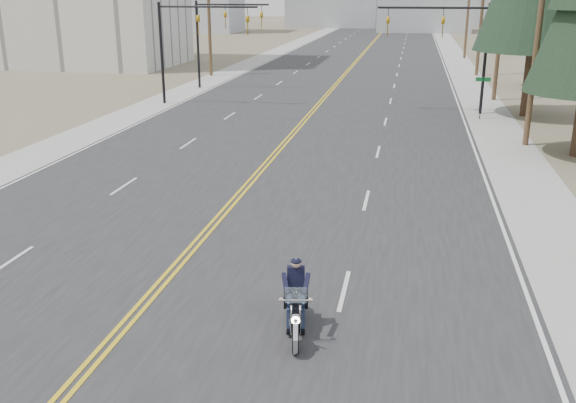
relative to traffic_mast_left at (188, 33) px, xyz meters
The scene contains 14 objects.
ground_plane 33.60m from the traffic_mast_left, 74.33° to the right, with size 400.00×400.00×0.00m, color #776D56.
road 39.36m from the traffic_mast_left, 76.71° to the left, with size 20.00×200.00×0.01m, color #303033.
sidewalk_left 38.40m from the traffic_mast_left, 93.80° to the left, with size 3.00×200.00×0.01m, color #A5A5A0.
sidewalk_right 43.45m from the traffic_mast_left, 61.68° to the left, with size 3.00×200.00×0.01m, color #A5A5A0.
traffic_mast_left is the anchor object (origin of this frame).
traffic_mast_right 17.95m from the traffic_mast_left, ahead, with size 7.10×0.26×7.00m.
traffic_mast_far 8.01m from the traffic_mast_left, 92.40° to the left, with size 6.10×0.26×7.00m.
street_sign 20.12m from the traffic_mast_left, ahead, with size 0.90×0.06×2.62m.
utility_pole_b 23.31m from the traffic_mast_left, 22.74° to the right, with size 2.20×0.30×11.50m.
utility_pole_c 22.31m from the traffic_mast_left, 15.61° to the left, with size 2.20×0.30×11.00m.
utility_pole_d 30.06m from the traffic_mast_left, 44.36° to the left, with size 2.20×0.30×11.50m.
utility_pole_e 43.66m from the traffic_mast_left, 60.53° to the left, with size 2.20×0.30×11.00m.
utility_pole_left 16.39m from the traffic_mast_left, 102.42° to the left, with size 2.20×0.30×10.50m.
motorcyclist 33.38m from the traffic_mast_left, 66.73° to the right, with size 0.98×2.30×1.79m, color black, non-canonical shape.
Camera 1 is at (6.47, -11.66, 7.69)m, focal length 40.00 mm.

